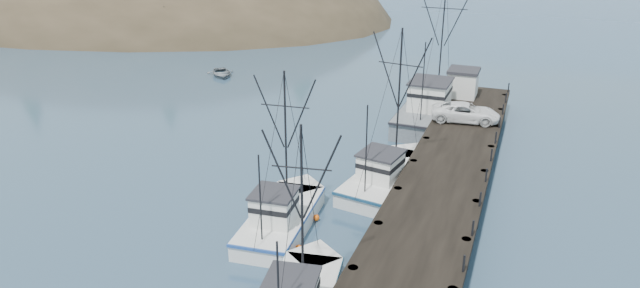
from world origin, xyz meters
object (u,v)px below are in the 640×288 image
(pier_shed, at_px, (463,82))
(motorboat, at_px, (221,76))
(trawler_far, at_px, (389,175))
(pickup_truck, at_px, (466,112))
(pier, at_px, (448,169))
(work_vessel, at_px, (433,107))
(trawler_mid, at_px, (283,216))

(pier_shed, height_order, motorboat, pier_shed)
(trawler_far, distance_m, pickup_truck, 11.92)
(pier, xyz_separation_m, trawler_far, (-4.26, -0.70, -0.87))
(work_vessel, xyz_separation_m, motorboat, (-28.35, 6.89, -1.23))
(pier_shed, distance_m, pickup_truck, 7.83)
(trawler_far, bearing_deg, work_vessel, 88.69)
(pier, xyz_separation_m, pickup_truck, (-0.17, 10.31, 1.14))
(work_vessel, height_order, pickup_truck, work_vessel)
(trawler_mid, distance_m, pickup_truck, 21.74)
(pier, relative_size, trawler_far, 3.62)
(work_vessel, xyz_separation_m, pier_shed, (2.39, 2.31, 2.19))
(work_vessel, relative_size, pickup_truck, 2.86)
(motorboat, bearing_deg, pier, -70.81)
(work_vessel, xyz_separation_m, pickup_truck, (3.73, -5.38, 1.60))
(pier, height_order, work_vessel, work_vessel)
(pier_shed, bearing_deg, trawler_far, -98.41)
(trawler_mid, height_order, pier_shed, trawler_mid)
(work_vessel, distance_m, motorboat, 29.20)
(work_vessel, bearing_deg, pickup_truck, -55.29)
(trawler_mid, bearing_deg, pier, 45.39)
(pier, xyz_separation_m, trawler_mid, (-9.22, -9.35, -0.87))
(trawler_far, xyz_separation_m, pickup_truck, (4.10, 11.01, 2.01))
(pier, relative_size, work_vessel, 2.58)
(trawler_far, bearing_deg, trawler_mid, -119.83)
(pier_shed, relative_size, pickup_truck, 0.54)
(trawler_mid, relative_size, work_vessel, 0.63)
(pier, relative_size, motorboat, 8.95)
(trawler_far, xyz_separation_m, pier_shed, (2.76, 18.70, 2.60))
(trawler_mid, height_order, motorboat, trawler_mid)
(pier_shed, height_order, pickup_truck, pier_shed)
(trawler_mid, xyz_separation_m, pier_shed, (7.72, 27.35, 2.60))
(trawler_mid, distance_m, motorboat, 39.37)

